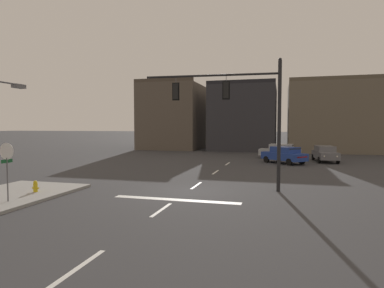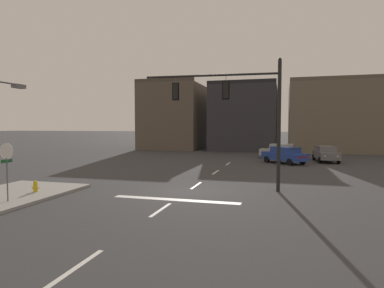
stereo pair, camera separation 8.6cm
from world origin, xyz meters
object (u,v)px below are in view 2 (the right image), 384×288
at_px(car_lot_nearside, 285,155).
at_px(fire_hydrant, 35,188).
at_px(car_lot_farside, 281,151).
at_px(signal_mast_near_side, 239,104).
at_px(car_lot_middle, 326,153).
at_px(stop_sign, 7,158).

bearing_deg(car_lot_nearside, fire_hydrant, -124.49).
distance_m(car_lot_farside, fire_hydrant, 26.41).
bearing_deg(car_lot_farside, signal_mast_near_side, -96.42).
height_order(car_lot_nearside, car_lot_middle, same).
bearing_deg(fire_hydrant, car_lot_nearside, 55.51).
relative_size(stop_sign, fire_hydrant, 3.77).
bearing_deg(car_lot_farside, car_lot_nearside, -85.53).
distance_m(stop_sign, car_lot_nearside, 24.03).
relative_size(stop_sign, car_lot_nearside, 0.64).
bearing_deg(fire_hydrant, signal_mast_near_side, 22.14).
bearing_deg(signal_mast_near_side, fire_hydrant, -157.86).
xyz_separation_m(stop_sign, car_lot_middle, (16.34, 23.20, -1.29)).
bearing_deg(stop_sign, signal_mast_near_side, 32.53).
height_order(stop_sign, car_lot_nearside, stop_sign).
xyz_separation_m(car_lot_middle, fire_hydrant, (-16.67, -21.07, -0.53)).
height_order(signal_mast_near_side, fire_hydrant, signal_mast_near_side).
bearing_deg(car_lot_nearside, stop_sign, -120.96).
distance_m(car_lot_nearside, car_lot_middle, 4.77).
xyz_separation_m(car_lot_nearside, car_lot_farside, (-0.38, 4.92, 0.00)).
bearing_deg(car_lot_middle, car_lot_nearside, -146.74).
distance_m(stop_sign, fire_hydrant, 2.82).
bearing_deg(signal_mast_near_side, car_lot_nearside, 79.92).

